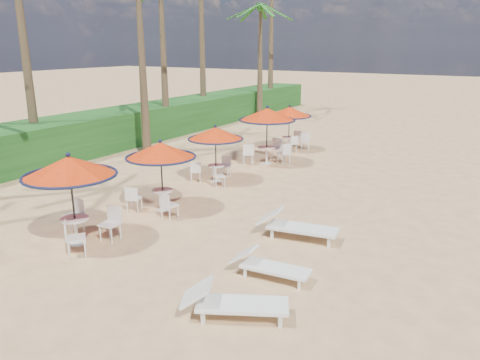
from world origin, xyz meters
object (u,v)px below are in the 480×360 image
object	(u,v)px
station_3	(268,121)
station_4	(291,117)
station_2	(215,140)
lounger_near	(231,302)
lounger_mid	(268,265)
lounger_far	(294,225)
station_0	(72,178)
station_1	(160,157)

from	to	relation	value
station_3	station_4	world-z (taller)	station_3
station_2	lounger_near	distance (m)	9.60
lounger_mid	station_2	bearing A→B (deg)	127.31
station_2	lounger_far	xyz separation A→B (m)	(4.96, -3.50, -1.26)
station_4	station_3	bearing A→B (deg)	-84.27
station_0	station_2	size ratio (longest dim) A/B	1.13
station_2	station_0	bearing A→B (deg)	-88.80
station_3	lounger_far	xyz separation A→B (m)	(4.58, -7.06, -1.53)
station_4	lounger_near	xyz separation A→B (m)	(5.48, -14.37, -1.32)
station_4	lounger_near	distance (m)	15.44
lounger_near	lounger_mid	xyz separation A→B (m)	(-0.16, 1.84, -0.04)
lounger_mid	station_4	bearing A→B (deg)	107.85
lounger_near	lounger_mid	distance (m)	1.84
station_3	lounger_mid	world-z (taller)	station_3
station_2	lounger_mid	xyz separation A→B (m)	(5.39, -5.89, -1.32)
station_0	lounger_mid	bearing A→B (deg)	10.06
station_4	lounger_near	size ratio (longest dim) A/B	1.06
station_1	lounger_far	size ratio (longest dim) A/B	1.01
station_2	lounger_mid	size ratio (longest dim) A/B	1.18
station_3	lounger_near	world-z (taller)	station_3
lounger_mid	station_1	bearing A→B (deg)	150.84
station_1	station_2	size ratio (longest dim) A/B	1.04
station_0	station_2	xyz separation A→B (m)	(-0.14, 6.82, -0.21)
station_4	lounger_far	world-z (taller)	station_4
station_3	lounger_far	world-z (taller)	station_3
lounger_near	lounger_mid	bearing A→B (deg)	68.36
lounger_mid	station_3	bearing A→B (deg)	112.78
lounger_mid	station_0	bearing A→B (deg)	-175.08
station_1	station_4	distance (m)	10.30
station_2	lounger_far	distance (m)	6.20
station_3	lounger_far	size ratio (longest dim) A/B	1.13
station_0	lounger_far	world-z (taller)	station_0
station_0	lounger_near	xyz separation A→B (m)	(5.41, -0.91, -1.49)
station_4	station_1	bearing A→B (deg)	-88.31
lounger_mid	lounger_far	world-z (taller)	lounger_far
lounger_far	station_0	bearing A→B (deg)	-154.79
station_3	lounger_near	size ratio (longest dim) A/B	1.21
lounger_mid	lounger_near	bearing A→B (deg)	-90.02
station_2	station_3	xyz separation A→B (m)	(0.38, 3.56, 0.27)
station_4	lounger_mid	size ratio (longest dim) A/B	1.20
station_1	station_4	size ratio (longest dim) A/B	1.02
station_4	lounger_far	xyz separation A→B (m)	(4.89, -10.14, -1.30)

